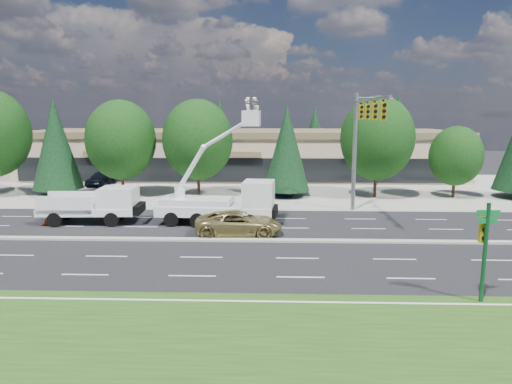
{
  "coord_description": "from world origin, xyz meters",
  "views": [
    {
      "loc": [
        3.63,
        -25.96,
        7.33
      ],
      "look_at": [
        2.65,
        3.17,
        2.4
      ],
      "focal_mm": 32.0,
      "sensor_mm": 36.0,
      "label": 1
    }
  ],
  "objects_px": {
    "signal_mast": "(361,133)",
    "street_sign_pole": "(485,241)",
    "bucket_truck": "(226,198)",
    "utility_pickup": "(96,208)",
    "minivan": "(239,223)"
  },
  "relations": [
    {
      "from": "signal_mast",
      "to": "bucket_truck",
      "type": "relative_size",
      "value": 1.2
    },
    {
      "from": "signal_mast",
      "to": "bucket_truck",
      "type": "height_order",
      "value": "signal_mast"
    },
    {
      "from": "minivan",
      "to": "street_sign_pole",
      "type": "bearing_deg",
      "value": -135.68
    },
    {
      "from": "street_sign_pole",
      "to": "utility_pickup",
      "type": "height_order",
      "value": "street_sign_pole"
    },
    {
      "from": "utility_pickup",
      "to": "minivan",
      "type": "relative_size",
      "value": 1.23
    },
    {
      "from": "signal_mast",
      "to": "minivan",
      "type": "relative_size",
      "value": 1.91
    },
    {
      "from": "street_sign_pole",
      "to": "utility_pickup",
      "type": "bearing_deg",
      "value": 148.18
    },
    {
      "from": "street_sign_pole",
      "to": "utility_pickup",
      "type": "xyz_separation_m",
      "value": [
        -20.35,
        12.63,
        -1.43
      ]
    },
    {
      "from": "street_sign_pole",
      "to": "bucket_truck",
      "type": "height_order",
      "value": "bucket_truck"
    },
    {
      "from": "bucket_truck",
      "to": "minivan",
      "type": "relative_size",
      "value": 1.59
    },
    {
      "from": "signal_mast",
      "to": "street_sign_pole",
      "type": "relative_size",
      "value": 2.54
    },
    {
      "from": "bucket_truck",
      "to": "minivan",
      "type": "xyz_separation_m",
      "value": [
        1.04,
        -2.74,
        -1.08
      ]
    },
    {
      "from": "signal_mast",
      "to": "street_sign_pole",
      "type": "xyz_separation_m",
      "value": [
        1.97,
        -15.45,
        -3.61
      ]
    },
    {
      "from": "signal_mast",
      "to": "utility_pickup",
      "type": "relative_size",
      "value": 1.55
    },
    {
      "from": "signal_mast",
      "to": "minivan",
      "type": "distance_m",
      "value": 11.43
    }
  ]
}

